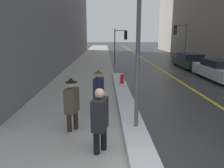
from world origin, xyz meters
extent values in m
cube|color=#9E9B93|center=(-2.00, 15.00, 0.01)|extent=(4.00, 80.00, 0.01)
cube|color=gold|center=(4.00, 15.00, 0.00)|extent=(0.16, 80.00, 0.00)
cube|color=silver|center=(0.21, 5.28, 0.08)|extent=(0.69, 12.24, 0.16)
cylinder|color=#515156|center=(0.27, 2.18, 1.91)|extent=(0.12, 0.12, 3.82)
cylinder|color=#515156|center=(0.35, 18.50, 1.69)|extent=(0.11, 0.11, 3.39)
cylinder|color=#515156|center=(0.90, 18.50, 3.24)|extent=(1.10, 0.07, 0.07)
cube|color=black|center=(1.45, 18.50, 2.79)|extent=(0.30, 0.20, 0.90)
sphere|color=red|center=(1.45, 18.62, 3.08)|extent=(0.19, 0.19, 0.19)
sphere|color=orange|center=(1.45, 18.62, 2.79)|extent=(0.19, 0.19, 0.19)
sphere|color=green|center=(1.45, 18.62, 2.50)|extent=(0.19, 0.19, 0.19)
cylinder|color=#515156|center=(7.56, 18.39, 1.95)|extent=(0.11, 0.11, 3.90)
cylinder|color=#515156|center=(7.01, 18.47, 3.75)|extent=(1.10, 0.23, 0.07)
cube|color=black|center=(6.47, 18.55, 3.30)|extent=(0.33, 0.24, 0.90)
sphere|color=red|center=(6.45, 18.43, 3.59)|extent=(0.19, 0.19, 0.19)
sphere|color=orange|center=(6.45, 18.43, 3.30)|extent=(0.19, 0.19, 0.19)
sphere|color=green|center=(6.45, 18.43, 3.01)|extent=(0.19, 0.19, 0.19)
cylinder|color=black|center=(-0.70, 1.10, 0.44)|extent=(0.15, 0.15, 0.87)
cylinder|color=black|center=(-0.87, 0.90, 0.44)|extent=(0.15, 0.15, 0.87)
cube|color=black|center=(-0.79, 1.00, 0.99)|extent=(0.43, 0.59, 0.76)
sphere|color=tan|center=(-0.79, 1.00, 1.51)|extent=(0.24, 0.24, 0.24)
cylinder|color=#2A241B|center=(-1.56, 2.38, 0.42)|extent=(0.15, 0.15, 0.83)
cylinder|color=#2A241B|center=(-1.73, 2.19, 0.42)|extent=(0.15, 0.15, 0.83)
cube|color=#473D2D|center=(-1.65, 2.28, 0.95)|extent=(0.41, 0.56, 0.73)
sphere|color=beige|center=(-1.65, 2.28, 1.44)|extent=(0.23, 0.23, 0.23)
cylinder|color=black|center=(-1.65, 2.28, 1.51)|extent=(0.35, 0.35, 0.01)
cone|color=black|center=(-1.65, 2.28, 1.57)|extent=(0.21, 0.21, 0.14)
cylinder|color=black|center=(-0.82, 4.05, 0.41)|extent=(0.14, 0.14, 0.82)
cylinder|color=black|center=(-0.99, 3.86, 0.41)|extent=(0.14, 0.14, 0.82)
cube|color=#191E38|center=(-0.90, 3.95, 0.93)|extent=(0.40, 0.55, 0.72)
sphere|color=beige|center=(-0.90, 3.95, 1.42)|extent=(0.22, 0.22, 0.22)
cylinder|color=#4C3823|center=(-0.90, 3.95, 1.48)|extent=(0.34, 0.34, 0.01)
cone|color=#4C3823|center=(-0.90, 3.95, 1.54)|extent=(0.21, 0.21, 0.13)
cube|color=black|center=(-0.82, 4.29, 0.78)|extent=(0.15, 0.24, 0.28)
cube|color=silver|center=(6.72, 9.83, 0.50)|extent=(1.79, 4.47, 0.70)
cube|color=black|center=(6.72, 9.72, 1.07)|extent=(1.63, 2.33, 0.43)
cylinder|color=black|center=(5.99, 11.22, 0.35)|extent=(0.23, 0.70, 0.70)
cylinder|color=black|center=(7.47, 11.20, 0.35)|extent=(0.23, 0.70, 0.70)
cylinder|color=black|center=(5.96, 8.46, 0.35)|extent=(0.23, 0.70, 0.70)
cube|color=black|center=(6.77, 15.09, 0.46)|extent=(1.83, 4.88, 0.61)
cube|color=black|center=(6.77, 14.97, 1.01)|extent=(1.63, 2.55, 0.48)
cylinder|color=black|center=(6.07, 16.61, 0.35)|extent=(0.21, 0.71, 0.71)
cylinder|color=black|center=(7.55, 16.57, 0.35)|extent=(0.21, 0.71, 0.71)
cylinder|color=black|center=(6.00, 13.61, 0.35)|extent=(0.21, 0.71, 0.71)
cylinder|color=black|center=(7.47, 13.58, 0.35)|extent=(0.21, 0.71, 0.71)
cylinder|color=red|center=(0.29, 8.02, 0.28)|extent=(0.20, 0.20, 0.55)
sphere|color=red|center=(0.29, 8.02, 0.61)|extent=(0.18, 0.18, 0.18)
camera|label=1|loc=(-0.65, -3.94, 2.86)|focal=35.00mm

